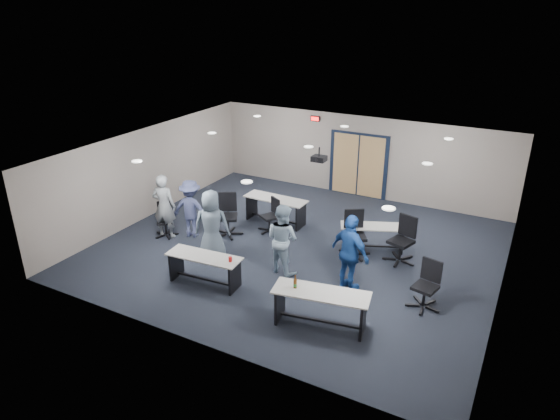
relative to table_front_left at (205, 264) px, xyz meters
The scene contains 25 objects.
floor 2.90m from the table_front_left, 66.81° to the left, with size 10.00×10.00×0.00m, color #1C212C.
back_wall 7.27m from the table_front_left, 81.03° to the left, with size 10.00×0.04×2.70m, color gray.
front_wall 2.35m from the table_front_left, 58.99° to the right, with size 10.00×0.04×2.70m, color gray.
left_wall 4.76m from the table_front_left, 145.86° to the left, with size 0.04×9.00×2.70m, color gray.
right_wall 6.72m from the table_front_left, 23.22° to the left, with size 0.04×9.00×2.70m, color gray.
ceiling 3.61m from the table_front_left, 66.81° to the left, with size 10.00×9.00×0.04m, color white.
double_door 7.20m from the table_front_left, 80.98° to the left, with size 2.00×0.07×2.20m.
exit_sign 7.35m from the table_front_left, 93.84° to the left, with size 0.32×0.07×0.18m.
ceiling_projector 3.93m from the table_front_left, 65.48° to the left, with size 0.35×0.32×0.37m.
ceiling_can_lights 3.78m from the table_front_left, 68.64° to the left, with size 6.24×5.74×0.02m, color silver, non-canonical shape.
table_front_left is the anchor object (origin of this frame).
table_front_right 3.03m from the table_front_left, ahead, with size 2.02×0.99×1.08m.
table_back_left 3.82m from the table_front_left, 93.24° to the left, with size 1.90×0.68×0.77m.
table_back_right 4.52m from the table_front_left, 50.46° to the left, with size 1.77×1.19×0.68m.
chair_back_a 2.61m from the table_front_left, 111.96° to the left, with size 0.75×0.75×1.20m, color black, non-canonical shape.
chair_back_b 3.18m from the table_front_left, 91.29° to the left, with size 0.62×0.62×0.98m, color black, non-canonical shape.
chair_back_c 3.91m from the table_front_left, 48.60° to the left, with size 0.75×0.75×1.20m, color black, non-canonical shape.
chair_back_d 4.88m from the table_front_left, 40.64° to the left, with size 0.75×0.75×1.20m, color black, non-canonical shape.
chair_loose_left 2.94m from the table_front_left, 147.98° to the left, with size 0.60×0.60×0.96m, color black, non-canonical shape.
chair_loose_right 4.93m from the table_front_left, 16.47° to the left, with size 0.68×0.68×1.07m, color black, non-canonical shape.
person_gray 2.91m from the table_front_left, 148.06° to the left, with size 0.67×0.44×1.83m, color gray.
person_plaid 1.31m from the table_front_left, 116.97° to the left, with size 0.89×0.58×1.83m, color slate.
person_lightblue 1.93m from the table_front_left, 46.16° to the left, with size 0.85×0.66×1.74m, color #97B1C8.
person_navy 3.34m from the table_front_left, 23.94° to the left, with size 1.07×0.45×1.83m, color navy.
person_back 2.68m from the table_front_left, 133.80° to the left, with size 1.06×0.61×1.64m, color #3F4671.
Camera 1 is at (5.17, -10.71, 6.14)m, focal length 32.00 mm.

